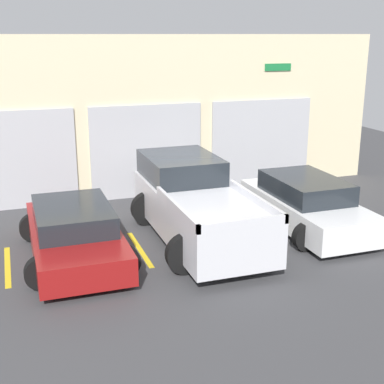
% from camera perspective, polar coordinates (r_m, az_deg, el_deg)
% --- Properties ---
extents(ground_plane, '(28.00, 28.00, 0.00)m').
position_cam_1_polar(ground_plane, '(13.84, -0.83, -3.69)').
color(ground_plane, '#3D3D3F').
extents(shophouse_building, '(14.87, 0.68, 4.78)m').
position_cam_1_polar(shophouse_building, '(16.32, -4.55, 7.86)').
color(shophouse_building, beige).
rests_on(shophouse_building, ground).
extents(pickup_truck, '(2.56, 5.08, 1.82)m').
position_cam_1_polar(pickup_truck, '(12.80, 0.36, -1.29)').
color(pickup_truck, silver).
rests_on(pickup_truck, ground).
extents(sedan_white, '(2.20, 4.27, 1.31)m').
position_cam_1_polar(sedan_white, '(13.88, 12.07, -1.31)').
color(sedan_white, white).
rests_on(sedan_white, ground).
extents(sedan_side, '(2.29, 4.30, 1.18)m').
position_cam_1_polar(sedan_side, '(12.08, -12.43, -4.31)').
color(sedan_side, maroon).
rests_on(sedan_side, ground).
extents(parking_stripe_far_left, '(0.12, 2.20, 0.01)m').
position_cam_1_polar(parking_stripe_far_left, '(12.21, -19.08, -7.48)').
color(parking_stripe_far_left, gold).
rests_on(parking_stripe_far_left, ground).
extents(parking_stripe_left, '(0.12, 2.20, 0.01)m').
position_cam_1_polar(parking_stripe_left, '(12.48, -5.59, -6.07)').
color(parking_stripe_left, gold).
rests_on(parking_stripe_left, ground).
extents(parking_stripe_centre, '(0.12, 2.20, 0.01)m').
position_cam_1_polar(parking_stripe_centre, '(13.39, 6.61, -4.50)').
color(parking_stripe_centre, gold).
rests_on(parking_stripe_centre, ground).
extents(parking_stripe_right, '(0.12, 2.20, 0.01)m').
position_cam_1_polar(parking_stripe_right, '(14.83, 16.82, -3.02)').
color(parking_stripe_right, gold).
rests_on(parking_stripe_right, ground).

